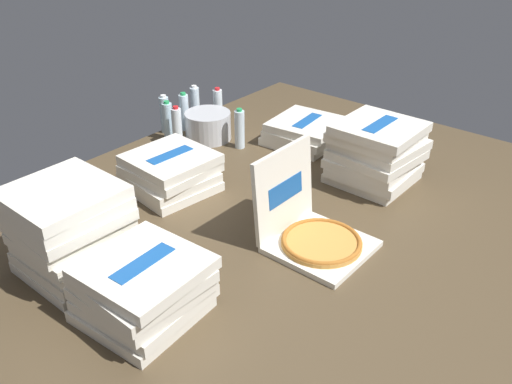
# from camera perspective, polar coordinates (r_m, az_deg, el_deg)

# --- Properties ---
(ground_plane) EXTENTS (3.20, 2.40, 0.02)m
(ground_plane) POSITION_cam_1_polar(r_m,az_deg,el_deg) (2.46, 1.85, -3.73)
(ground_plane) COLOR #4C3D28
(open_pizza_box) EXTENTS (0.38, 0.42, 0.40)m
(open_pizza_box) POSITION_cam_1_polar(r_m,az_deg,el_deg) (2.31, 5.78, -3.88)
(open_pizza_box) COLOR silver
(open_pizza_box) RESTS_ON ground_plane
(pizza_stack_left_far) EXTENTS (0.40, 0.41, 0.37)m
(pizza_stack_left_far) POSITION_cam_1_polar(r_m,az_deg,el_deg) (2.22, -18.78, -3.78)
(pizza_stack_left_far) COLOR silver
(pizza_stack_left_far) RESTS_ON ground_plane
(pizza_stack_left_near) EXTENTS (0.42, 0.43, 0.14)m
(pizza_stack_left_near) POSITION_cam_1_polar(r_m,az_deg,el_deg) (3.22, 5.16, 6.32)
(pizza_stack_left_near) COLOR silver
(pizza_stack_left_near) RESTS_ON ground_plane
(pizza_stack_right_mid) EXTENTS (0.42, 0.42, 0.23)m
(pizza_stack_right_mid) POSITION_cam_1_polar(r_m,az_deg,el_deg) (1.97, -11.76, -9.89)
(pizza_stack_right_mid) COLOR silver
(pizza_stack_right_mid) RESTS_ON ground_plane
(pizza_stack_left_mid) EXTENTS (0.43, 0.43, 0.19)m
(pizza_stack_left_mid) POSITION_cam_1_polar(r_m,az_deg,el_deg) (2.74, -8.94, 2.04)
(pizza_stack_left_mid) COLOR silver
(pizza_stack_left_mid) RESTS_ON ground_plane
(pizza_stack_center_near) EXTENTS (0.43, 0.41, 0.33)m
(pizza_stack_center_near) POSITION_cam_1_polar(r_m,az_deg,el_deg) (2.80, 12.45, 4.00)
(pizza_stack_center_near) COLOR silver
(pizza_stack_center_near) RESTS_ON ground_plane
(ice_bucket) EXTENTS (0.27, 0.27, 0.16)m
(ice_bucket) POSITION_cam_1_polar(r_m,az_deg,el_deg) (3.27, -5.05, 6.93)
(ice_bucket) COLOR #B7BABF
(ice_bucket) RESTS_ON ground_plane
(water_bottle_0) EXTENTS (0.06, 0.06, 0.24)m
(water_bottle_0) POSITION_cam_1_polar(r_m,az_deg,el_deg) (3.14, -1.73, 6.61)
(water_bottle_0) COLOR silver
(water_bottle_0) RESTS_ON ground_plane
(water_bottle_1) EXTENTS (0.06, 0.06, 0.24)m
(water_bottle_1) POSITION_cam_1_polar(r_m,az_deg,el_deg) (3.41, -7.53, 8.32)
(water_bottle_1) COLOR silver
(water_bottle_1) RESTS_ON ground_plane
(water_bottle_2) EXTENTS (0.06, 0.06, 0.24)m
(water_bottle_2) POSITION_cam_1_polar(r_m,az_deg,el_deg) (3.29, -9.21, 7.35)
(water_bottle_2) COLOR silver
(water_bottle_2) RESTS_ON ground_plane
(water_bottle_3) EXTENTS (0.06, 0.06, 0.24)m
(water_bottle_3) POSITION_cam_1_polar(r_m,az_deg,el_deg) (3.38, -9.54, 8.01)
(water_bottle_3) COLOR silver
(water_bottle_3) RESTS_ON ground_plane
(water_bottle_4) EXTENTS (0.06, 0.06, 0.24)m
(water_bottle_4) POSITION_cam_1_polar(r_m,az_deg,el_deg) (3.47, -4.02, 8.90)
(water_bottle_4) COLOR white
(water_bottle_4) RESTS_ON ground_plane
(water_bottle_5) EXTENTS (0.06, 0.06, 0.24)m
(water_bottle_5) POSITION_cam_1_polar(r_m,az_deg,el_deg) (3.20, -8.28, 6.80)
(water_bottle_5) COLOR white
(water_bottle_5) RESTS_ON ground_plane
(water_bottle_6) EXTENTS (0.06, 0.06, 0.24)m
(water_bottle_6) POSITION_cam_1_polar(r_m,az_deg,el_deg) (3.52, -6.40, 9.11)
(water_bottle_6) COLOR silver
(water_bottle_6) RESTS_ON ground_plane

